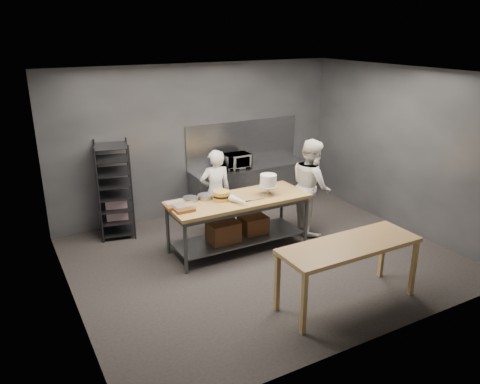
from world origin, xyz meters
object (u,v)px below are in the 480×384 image
object	(u,v)px
chef_right	(311,186)
frosted_cake_stand	(268,182)
microwave	(236,161)
layer_cake	(222,196)
near_counter	(349,249)
chef_behind	(215,192)
speed_rack	(115,191)
work_table	(238,218)

from	to	relation	value
chef_right	frosted_cake_stand	world-z (taller)	chef_right
microwave	layer_cake	distance (m)	1.96
near_counter	microwave	distance (m)	3.89
near_counter	chef_behind	world-z (taller)	chef_behind
speed_rack	layer_cake	xyz separation A→B (m)	(1.39, -1.52, 0.14)
speed_rack	chef_behind	xyz separation A→B (m)	(1.64, -0.78, -0.06)
near_counter	frosted_cake_stand	bearing A→B (deg)	89.10
frosted_cake_stand	near_counter	bearing A→B (deg)	-90.90
work_table	chef_behind	size ratio (longest dim) A/B	1.51
near_counter	speed_rack	bearing A→B (deg)	119.95
microwave	speed_rack	bearing A→B (deg)	-178.19
work_table	chef_behind	distance (m)	0.83
chef_right	frosted_cake_stand	distance (m)	1.04
near_counter	layer_cake	xyz separation A→B (m)	(-0.79, 2.27, 0.19)
work_table	microwave	size ratio (longest dim) A/B	4.43
near_counter	chef_right	world-z (taller)	chef_right
speed_rack	microwave	world-z (taller)	speed_rack
near_counter	chef_right	size ratio (longest dim) A/B	1.14
frosted_cake_stand	speed_rack	bearing A→B (deg)	143.24
frosted_cake_stand	layer_cake	distance (m)	0.85
chef_right	chef_behind	bearing A→B (deg)	80.56
layer_cake	near_counter	bearing A→B (deg)	-70.80
near_counter	frosted_cake_stand	distance (m)	2.16
speed_rack	layer_cake	bearing A→B (deg)	-47.48
chef_right	microwave	bearing A→B (deg)	39.29
near_counter	layer_cake	distance (m)	2.41
chef_behind	chef_right	xyz separation A→B (m)	(1.58, -0.77, 0.08)
near_counter	layer_cake	bearing A→B (deg)	109.20
speed_rack	frosted_cake_stand	xyz separation A→B (m)	(2.21, -1.65, 0.30)
near_counter	speed_rack	distance (m)	4.37
speed_rack	chef_behind	bearing A→B (deg)	-25.41
speed_rack	chef_right	xyz separation A→B (m)	(3.22, -1.54, 0.02)
work_table	chef_right	bearing A→B (deg)	1.20
speed_rack	frosted_cake_stand	bearing A→B (deg)	-36.76
work_table	speed_rack	bearing A→B (deg)	136.54
chef_behind	layer_cake	distance (m)	0.81
layer_cake	work_table	bearing A→B (deg)	-12.20
work_table	chef_right	size ratio (longest dim) A/B	1.37
chef_right	layer_cake	xyz separation A→B (m)	(-1.83, 0.03, 0.12)
chef_behind	chef_right	world-z (taller)	chef_right
work_table	speed_rack	distance (m)	2.31
work_table	microwave	world-z (taller)	microwave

